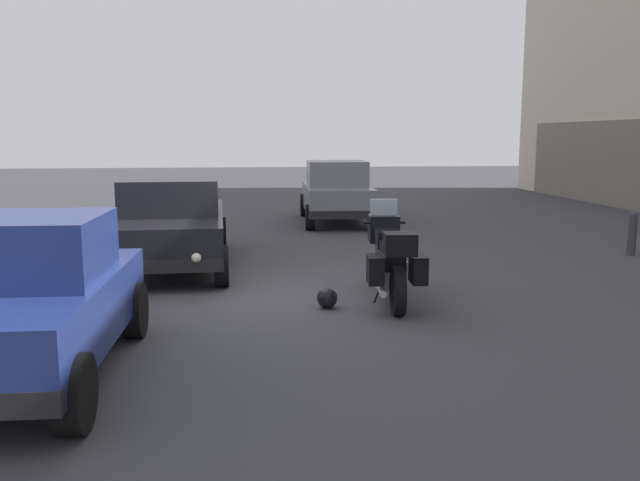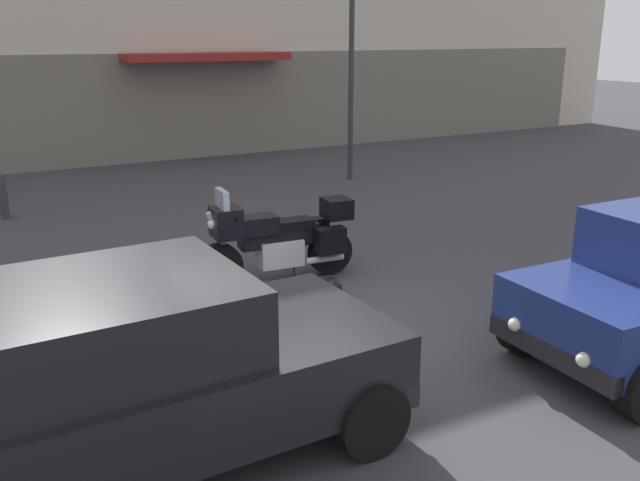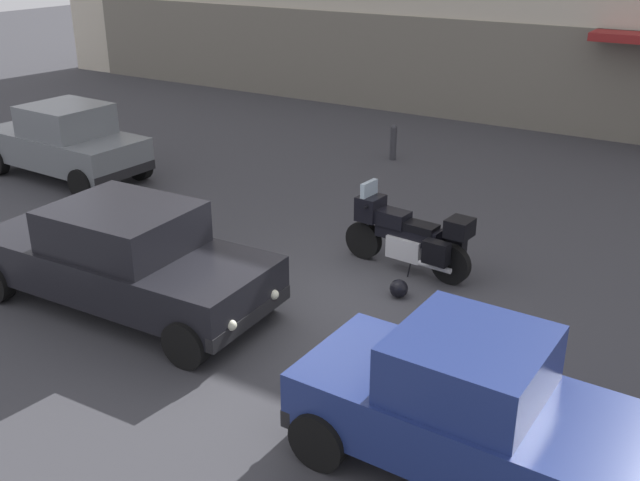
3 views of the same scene
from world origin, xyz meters
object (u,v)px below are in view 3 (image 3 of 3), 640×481
at_px(helmet, 399,288).
at_px(car_hatchback_near, 66,142).
at_px(car_compact_side, 466,407).
at_px(car_sedan_far, 124,257).
at_px(bollard_curbside, 393,141).
at_px(motorcycle, 409,235).

bearing_deg(helmet, car_hatchback_near, 171.31).
relative_size(helmet, car_compact_side, 0.08).
relative_size(car_sedan_far, car_compact_side, 1.32).
xyz_separation_m(car_sedan_far, bollard_curbside, (-0.09, 8.73, -0.33)).
bearing_deg(car_hatchback_near, bollard_curbside, -135.15).
height_order(helmet, car_compact_side, car_compact_side).
bearing_deg(car_compact_side, helmet, -52.74).
height_order(motorcycle, bollard_curbside, motorcycle).
distance_m(helmet, car_sedan_far, 4.05).
bearing_deg(car_hatchback_near, car_sedan_far, 148.82).
xyz_separation_m(car_hatchback_near, car_compact_side, (11.07, -4.47, -0.04)).
relative_size(car_compact_side, bollard_curbside, 4.08).
xyz_separation_m(motorcycle, car_hatchback_near, (-8.51, 0.43, 0.19)).
bearing_deg(car_sedan_far, car_compact_side, -10.06).
bearing_deg(car_compact_side, car_hatchback_near, -20.62).
distance_m(car_hatchback_near, car_sedan_far, 6.70).
height_order(motorcycle, car_hatchback_near, car_hatchback_near).
distance_m(car_hatchback_near, car_compact_side, 11.94).
bearing_deg(car_compact_side, bollard_curbside, -58.19).
xyz_separation_m(car_hatchback_near, car_sedan_far, (5.58, -3.70, -0.03)).
bearing_deg(helmet, car_sedan_far, -143.90).
height_order(car_sedan_far, bollard_curbside, car_sedan_far).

